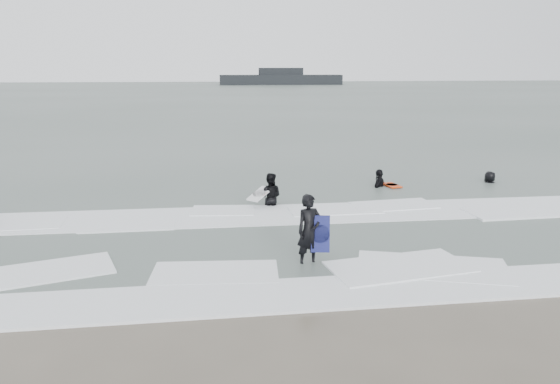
{
  "coord_description": "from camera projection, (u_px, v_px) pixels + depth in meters",
  "views": [
    {
      "loc": [
        -2.11,
        -11.91,
        5.08
      ],
      "look_at": [
        0.0,
        5.0,
        1.1
      ],
      "focal_mm": 35.0,
      "sensor_mm": 36.0,
      "label": 1
    }
  ],
  "objects": [
    {
      "name": "surfer_right_near",
      "position": [
        379.0,
        187.0,
        23.2
      ],
      "size": [
        1.05,
        1.19,
        1.93
      ],
      "primitive_type": "imported",
      "rotation": [
        0.0,
        0.0,
        -2.21
      ],
      "color": "black",
      "rests_on": "ground"
    },
    {
      "name": "surfer_right_far",
      "position": [
        489.0,
        184.0,
        23.91
      ],
      "size": [
        0.93,
        0.72,
        1.7
      ],
      "primitive_type": "imported",
      "rotation": [
        0.0,
        0.0,
        -2.9
      ],
      "color": "black",
      "rests_on": "ground"
    },
    {
      "name": "surfer_centre",
      "position": [
        309.0,
        265.0,
        14.19
      ],
      "size": [
        0.8,
        0.65,
        1.9
      ],
      "primitive_type": "imported",
      "rotation": [
        0.0,
        0.0,
        0.32
      ],
      "color": "black",
      "rests_on": "ground"
    },
    {
      "name": "surf_foam",
      "position": [
        285.0,
        236.0,
        16.48
      ],
      "size": [
        30.03,
        9.06,
        0.09
      ],
      "color": "white",
      "rests_on": "ground"
    },
    {
      "name": "surfer_wading",
      "position": [
        270.0,
        206.0,
        20.07
      ],
      "size": [
        1.02,
        0.88,
        1.8
      ],
      "primitive_type": "imported",
      "rotation": [
        0.0,
        0.0,
        2.88
      ],
      "color": "black",
      "rests_on": "ground"
    },
    {
      "name": "bodyboards",
      "position": [
        328.0,
        200.0,
        18.97
      ],
      "size": [
        6.68,
        9.3,
        1.25
      ],
      "color": "#10144E",
      "rests_on": "ground"
    },
    {
      "name": "vessel_horizon",
      "position": [
        281.0,
        79.0,
        142.38
      ],
      "size": [
        31.74,
        5.67,
        4.31
      ],
      "color": "black",
      "rests_on": "ground"
    },
    {
      "name": "ground",
      "position": [
        306.0,
        285.0,
        12.91
      ],
      "size": [
        320.0,
        320.0,
        0.0
      ],
      "primitive_type": "plane",
      "color": "brown",
      "rests_on": "ground"
    },
    {
      "name": "sea",
      "position": [
        224.0,
        96.0,
        90.21
      ],
      "size": [
        320.0,
        320.0,
        0.0
      ],
      "primitive_type": "plane",
      "color": "#47544C",
      "rests_on": "ground"
    }
  ]
}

